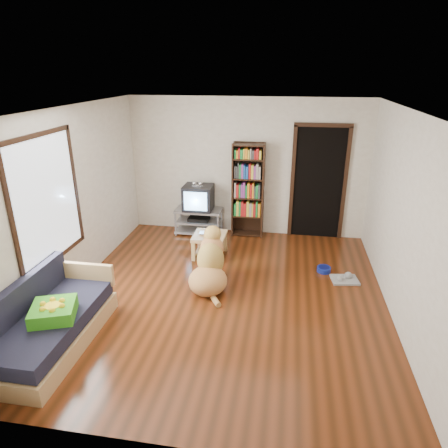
% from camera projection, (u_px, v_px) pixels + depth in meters
% --- Properties ---
extents(ground, '(5.00, 5.00, 0.00)m').
position_uv_depth(ground, '(226.00, 296.00, 5.76)').
color(ground, '#5E2710').
rests_on(ground, ground).
extents(ceiling, '(5.00, 5.00, 0.00)m').
position_uv_depth(ceiling, '(226.00, 110.00, 4.81)').
color(ceiling, white).
rests_on(ceiling, ground).
extents(wall_back, '(4.50, 0.00, 4.50)m').
position_uv_depth(wall_back, '(247.00, 168.00, 7.58)').
color(wall_back, silver).
rests_on(wall_back, ground).
extents(wall_front, '(4.50, 0.00, 4.50)m').
position_uv_depth(wall_front, '(173.00, 322.00, 2.99)').
color(wall_front, silver).
rests_on(wall_front, ground).
extents(wall_left, '(0.00, 5.00, 5.00)m').
position_uv_depth(wall_left, '(69.00, 203.00, 5.62)').
color(wall_left, silver).
rests_on(wall_left, ground).
extents(wall_right, '(0.00, 5.00, 5.00)m').
position_uv_depth(wall_right, '(405.00, 221.00, 4.94)').
color(wall_right, silver).
rests_on(wall_right, ground).
extents(green_cushion, '(0.60, 0.60, 0.16)m').
position_uv_depth(green_cushion, '(54.00, 311.00, 4.53)').
color(green_cushion, green).
rests_on(green_cushion, sofa).
extents(laptop, '(0.36, 0.25, 0.03)m').
position_uv_depth(laptop, '(209.00, 234.00, 6.83)').
color(laptop, silver).
rests_on(laptop, coffee_table).
extents(dog_bowl, '(0.22, 0.22, 0.08)m').
position_uv_depth(dog_bowl, '(324.00, 269.00, 6.44)').
color(dog_bowl, navy).
rests_on(dog_bowl, ground).
extents(grey_rag, '(0.44, 0.38, 0.03)m').
position_uv_depth(grey_rag, '(345.00, 280.00, 6.17)').
color(grey_rag, '#959595').
rests_on(grey_rag, ground).
extents(window, '(0.03, 1.46, 1.70)m').
position_uv_depth(window, '(47.00, 200.00, 5.09)').
color(window, white).
rests_on(window, wall_left).
extents(doorway, '(1.03, 0.05, 2.19)m').
position_uv_depth(doorway, '(319.00, 180.00, 7.42)').
color(doorway, black).
rests_on(doorway, wall_back).
extents(tv_stand, '(0.90, 0.45, 0.50)m').
position_uv_depth(tv_stand, '(199.00, 220.00, 7.86)').
color(tv_stand, '#99999E').
rests_on(tv_stand, ground).
extents(crt_tv, '(0.55, 0.52, 0.58)m').
position_uv_depth(crt_tv, '(199.00, 197.00, 7.71)').
color(crt_tv, black).
rests_on(crt_tv, tv_stand).
extents(bookshelf, '(0.60, 0.30, 1.80)m').
position_uv_depth(bookshelf, '(248.00, 185.00, 7.54)').
color(bookshelf, black).
rests_on(bookshelf, ground).
extents(sofa, '(0.80, 1.80, 0.80)m').
position_uv_depth(sofa, '(49.00, 325.00, 4.68)').
color(sofa, tan).
rests_on(sofa, ground).
extents(coffee_table, '(0.55, 0.55, 0.40)m').
position_uv_depth(coffee_table, '(210.00, 241.00, 6.90)').
color(coffee_table, tan).
rests_on(coffee_table, ground).
extents(dog, '(0.57, 1.10, 0.91)m').
position_uv_depth(dog, '(210.00, 266.00, 5.91)').
color(dog, '#BC8E48').
rests_on(dog, ground).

